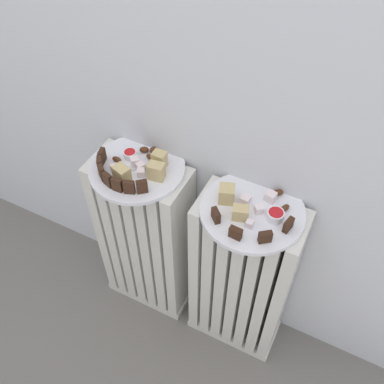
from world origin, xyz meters
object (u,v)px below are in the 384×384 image
(plate_right, at_px, (252,211))
(fork, at_px, (128,173))
(radiator_right, at_px, (241,280))
(jam_bowl_left, at_px, (130,154))
(plate_left, at_px, (137,168))
(radiator_left, at_px, (146,239))
(jam_bowl_right, at_px, (275,215))

(plate_right, distance_m, fork, 0.35)
(plate_right, bearing_deg, radiator_right, -116.57)
(radiator_right, relative_size, jam_bowl_left, 17.22)
(radiator_right, relative_size, plate_left, 2.42)
(radiator_left, height_order, jam_bowl_right, jam_bowl_right)
(plate_left, distance_m, fork, 0.04)
(radiator_left, xyz_separation_m, fork, (-0.01, -0.03, 0.35))
(plate_left, xyz_separation_m, fork, (-0.01, -0.03, 0.01))
(fork, bearing_deg, jam_bowl_right, 4.54)
(fork, bearing_deg, radiator_right, 5.67)
(plate_right, height_order, jam_bowl_right, jam_bowl_right)
(radiator_left, relative_size, plate_left, 2.42)
(plate_left, relative_size, jam_bowl_left, 7.13)
(plate_right, xyz_separation_m, jam_bowl_right, (0.06, -0.00, 0.02))
(jam_bowl_right, height_order, fork, jam_bowl_right)
(radiator_right, height_order, plate_right, plate_right)
(radiator_left, relative_size, jam_bowl_right, 14.73)
(jam_bowl_right, bearing_deg, radiator_left, 179.69)
(plate_left, distance_m, plate_right, 0.35)
(radiator_left, distance_m, jam_bowl_left, 0.36)
(fork, bearing_deg, jam_bowl_left, 116.24)
(plate_right, bearing_deg, jam_bowl_left, 176.14)
(radiator_right, bearing_deg, jam_bowl_right, -2.12)
(plate_left, xyz_separation_m, plate_right, (0.35, 0.00, 0.00))
(plate_left, bearing_deg, plate_right, 0.00)
(radiator_right, height_order, jam_bowl_left, jam_bowl_left)
(jam_bowl_left, height_order, jam_bowl_right, jam_bowl_right)
(radiator_right, height_order, plate_left, plate_left)
(radiator_left, xyz_separation_m, plate_left, (-0.00, 0.00, 0.34))
(radiator_left, bearing_deg, radiator_right, 0.00)
(radiator_right, distance_m, jam_bowl_left, 0.52)
(plate_right, relative_size, jam_bowl_right, 6.10)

